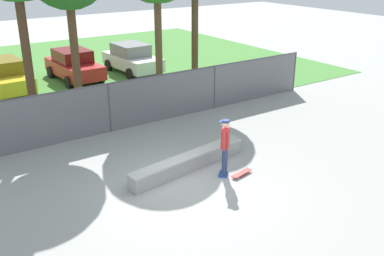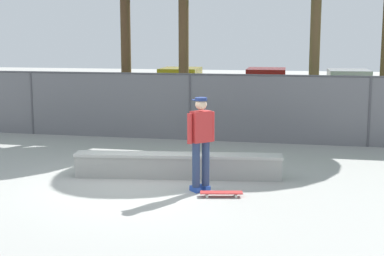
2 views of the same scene
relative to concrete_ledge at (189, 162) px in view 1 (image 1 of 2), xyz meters
The scene contains 9 objects.
ground_plane 1.05m from the concrete_ledge, 132.03° to the right, with size 80.00×80.00×0.00m, color #9E9E99.
grass_strip 14.70m from the concrete_ledge, 92.66° to the left, with size 31.95×20.00×0.02m, color #478438.
concrete_ledge is the anchor object (origin of this frame).
skateboarder 1.40m from the concrete_ledge, 54.25° to the right, with size 0.47×0.45×1.84m.
skateboard 1.70m from the concrete_ledge, 47.52° to the right, with size 0.82×0.36×0.09m.
chainlink_fence 4.51m from the concrete_ledge, 98.85° to the left, with size 20.02×0.07×1.95m.
car_yellow 12.45m from the concrete_ledge, 102.99° to the left, with size 2.15×4.27×1.66m.
car_red 12.49m from the concrete_ledge, 86.03° to the left, with size 2.15×4.27×1.66m.
car_white 12.91m from the concrete_ledge, 70.89° to the left, with size 2.15×4.27×1.66m.
Camera 1 is at (-6.27, -9.64, 6.36)m, focal length 41.04 mm.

